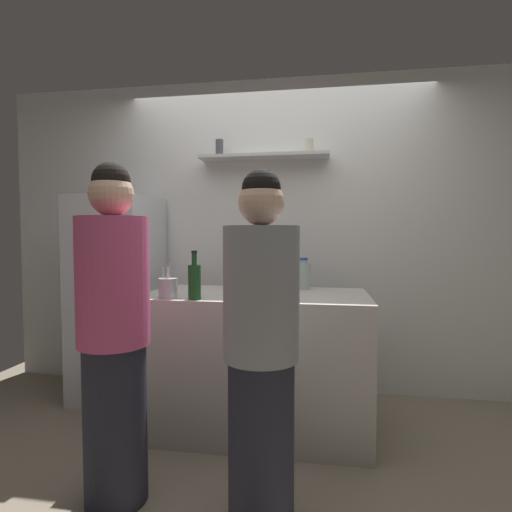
{
  "coord_description": "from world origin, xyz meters",
  "views": [
    {
      "loc": [
        0.37,
        -2.16,
        1.31
      ],
      "look_at": [
        -0.06,
        0.47,
        1.17
      ],
      "focal_mm": 28.24,
      "sensor_mm": 36.0,
      "label": 1
    }
  ],
  "objects_px": {
    "refrigerator": "(118,297)",
    "person_grey_hoodie": "(261,352)",
    "baking_pan": "(265,294)",
    "wine_bottle_dark_glass": "(262,275)",
    "utensil_holder": "(168,288)",
    "water_bottle_plastic": "(304,275)",
    "wine_bottle_pale_glass": "(287,275)",
    "wine_bottle_green_glass": "(194,281)",
    "person_pink_top": "(114,337)"
  },
  "relations": [
    {
      "from": "wine_bottle_dark_glass",
      "to": "person_grey_hoodie",
      "type": "height_order",
      "value": "person_grey_hoodie"
    },
    {
      "from": "water_bottle_plastic",
      "to": "baking_pan",
      "type": "bearing_deg",
      "value": -115.72
    },
    {
      "from": "refrigerator",
      "to": "water_bottle_plastic",
      "type": "height_order",
      "value": "refrigerator"
    },
    {
      "from": "utensil_holder",
      "to": "wine_bottle_dark_glass",
      "type": "xyz_separation_m",
      "value": [
        0.52,
        0.41,
        0.05
      ]
    },
    {
      "from": "utensil_holder",
      "to": "person_pink_top",
      "type": "height_order",
      "value": "person_pink_top"
    },
    {
      "from": "baking_pan",
      "to": "wine_bottle_dark_glass",
      "type": "relative_size",
      "value": 1.18
    },
    {
      "from": "baking_pan",
      "to": "person_grey_hoodie",
      "type": "bearing_deg",
      "value": -83.4
    },
    {
      "from": "wine_bottle_pale_glass",
      "to": "water_bottle_plastic",
      "type": "bearing_deg",
      "value": 54.09
    },
    {
      "from": "wine_bottle_pale_glass",
      "to": "person_pink_top",
      "type": "relative_size",
      "value": 0.19
    },
    {
      "from": "wine_bottle_dark_glass",
      "to": "water_bottle_plastic",
      "type": "xyz_separation_m",
      "value": [
        0.28,
        0.14,
        -0.01
      ]
    },
    {
      "from": "person_pink_top",
      "to": "person_grey_hoodie",
      "type": "bearing_deg",
      "value": -110.68
    },
    {
      "from": "wine_bottle_green_glass",
      "to": "baking_pan",
      "type": "bearing_deg",
      "value": 14.06
    },
    {
      "from": "wine_bottle_pale_glass",
      "to": "utensil_holder",
      "type": "bearing_deg",
      "value": -150.64
    },
    {
      "from": "refrigerator",
      "to": "wine_bottle_green_glass",
      "type": "height_order",
      "value": "refrigerator"
    },
    {
      "from": "baking_pan",
      "to": "water_bottle_plastic",
      "type": "bearing_deg",
      "value": 64.28
    },
    {
      "from": "water_bottle_plastic",
      "to": "person_grey_hoodie",
      "type": "bearing_deg",
      "value": -97.15
    },
    {
      "from": "refrigerator",
      "to": "utensil_holder",
      "type": "relative_size",
      "value": 7.14
    },
    {
      "from": "baking_pan",
      "to": "utensil_holder",
      "type": "relative_size",
      "value": 1.51
    },
    {
      "from": "wine_bottle_green_glass",
      "to": "person_pink_top",
      "type": "bearing_deg",
      "value": -113.14
    },
    {
      "from": "wine_bottle_green_glass",
      "to": "person_pink_top",
      "type": "height_order",
      "value": "person_pink_top"
    },
    {
      "from": "wine_bottle_dark_glass",
      "to": "refrigerator",
      "type": "bearing_deg",
      "value": 167.76
    },
    {
      "from": "utensil_holder",
      "to": "person_grey_hoodie",
      "type": "bearing_deg",
      "value": -41.2
    },
    {
      "from": "wine_bottle_pale_glass",
      "to": "wine_bottle_green_glass",
      "type": "relative_size",
      "value": 1.06
    },
    {
      "from": "water_bottle_plastic",
      "to": "refrigerator",
      "type": "bearing_deg",
      "value": 175.13
    },
    {
      "from": "refrigerator",
      "to": "person_pink_top",
      "type": "bearing_deg",
      "value": -62.81
    },
    {
      "from": "baking_pan",
      "to": "utensil_holder",
      "type": "distance_m",
      "value": 0.6
    },
    {
      "from": "wine_bottle_green_glass",
      "to": "water_bottle_plastic",
      "type": "bearing_deg",
      "value": 41.41
    },
    {
      "from": "baking_pan",
      "to": "water_bottle_plastic",
      "type": "relative_size",
      "value": 1.5
    },
    {
      "from": "refrigerator",
      "to": "wine_bottle_green_glass",
      "type": "bearing_deg",
      "value": -38.51
    },
    {
      "from": "wine_bottle_dark_glass",
      "to": "utensil_holder",
      "type": "bearing_deg",
      "value": -142.2
    },
    {
      "from": "wine_bottle_dark_glass",
      "to": "water_bottle_plastic",
      "type": "distance_m",
      "value": 0.32
    },
    {
      "from": "wine_bottle_dark_glass",
      "to": "person_pink_top",
      "type": "distance_m",
      "value": 1.14
    },
    {
      "from": "refrigerator",
      "to": "baking_pan",
      "type": "distance_m",
      "value": 1.41
    },
    {
      "from": "utensil_holder",
      "to": "water_bottle_plastic",
      "type": "distance_m",
      "value": 0.97
    },
    {
      "from": "refrigerator",
      "to": "utensil_holder",
      "type": "distance_m",
      "value": 0.97
    },
    {
      "from": "water_bottle_plastic",
      "to": "wine_bottle_pale_glass",
      "type": "bearing_deg",
      "value": -125.91
    },
    {
      "from": "utensil_holder",
      "to": "wine_bottle_pale_glass",
      "type": "distance_m",
      "value": 0.81
    },
    {
      "from": "refrigerator",
      "to": "water_bottle_plastic",
      "type": "relative_size",
      "value": 7.09
    },
    {
      "from": "utensil_holder",
      "to": "wine_bottle_green_glass",
      "type": "bearing_deg",
      "value": -5.53
    },
    {
      "from": "baking_pan",
      "to": "wine_bottle_green_glass",
      "type": "xyz_separation_m",
      "value": [
        -0.41,
        -0.1,
        0.09
      ]
    },
    {
      "from": "water_bottle_plastic",
      "to": "wine_bottle_dark_glass",
      "type": "bearing_deg",
      "value": -154.6
    },
    {
      "from": "baking_pan",
      "to": "wine_bottle_dark_glass",
      "type": "height_order",
      "value": "wine_bottle_dark_glass"
    },
    {
      "from": "baking_pan",
      "to": "person_pink_top",
      "type": "relative_size",
      "value": 0.21
    },
    {
      "from": "wine_bottle_pale_glass",
      "to": "water_bottle_plastic",
      "type": "xyz_separation_m",
      "value": [
        0.11,
        0.15,
        -0.01
      ]
    },
    {
      "from": "refrigerator",
      "to": "utensil_holder",
      "type": "bearing_deg",
      "value": -44.25
    },
    {
      "from": "wine_bottle_pale_glass",
      "to": "water_bottle_plastic",
      "type": "height_order",
      "value": "wine_bottle_pale_glass"
    },
    {
      "from": "utensil_holder",
      "to": "wine_bottle_green_glass",
      "type": "height_order",
      "value": "wine_bottle_green_glass"
    },
    {
      "from": "person_grey_hoodie",
      "to": "person_pink_top",
      "type": "bearing_deg",
      "value": -8.9
    },
    {
      "from": "refrigerator",
      "to": "person_grey_hoodie",
      "type": "relative_size",
      "value": 1.01
    },
    {
      "from": "refrigerator",
      "to": "utensil_holder",
      "type": "height_order",
      "value": "refrigerator"
    }
  ]
}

